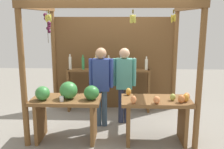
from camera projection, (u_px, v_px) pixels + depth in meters
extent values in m
plane|color=gray|center=(112.00, 123.00, 5.41)|extent=(12.00, 12.00, 0.00)
cylinder|color=brown|center=(23.00, 77.00, 4.24)|extent=(0.10, 0.10, 2.42)
cylinder|color=brown|center=(200.00, 78.00, 4.13)|extent=(0.10, 0.10, 2.42)
cylinder|color=brown|center=(54.00, 58.00, 6.18)|extent=(0.10, 0.10, 2.42)
cylinder|color=brown|center=(175.00, 59.00, 6.07)|extent=(0.10, 0.10, 2.42)
cube|color=brown|center=(110.00, 4.00, 3.94)|extent=(2.96, 0.12, 0.12)
cube|color=brown|center=(38.00, 7.00, 4.97)|extent=(0.12, 2.09, 0.12)
cube|color=brown|center=(189.00, 7.00, 4.86)|extent=(0.12, 2.09, 0.12)
cube|color=brown|center=(114.00, 64.00, 6.17)|extent=(2.86, 0.04, 2.18)
cylinder|color=brown|center=(174.00, 12.00, 4.10)|extent=(0.02, 0.02, 0.06)
ellipsoid|color=gold|center=(175.00, 18.00, 4.12)|extent=(0.04, 0.07, 0.13)
ellipsoid|color=gold|center=(174.00, 18.00, 4.16)|extent=(0.06, 0.04, 0.13)
ellipsoid|color=gold|center=(172.00, 19.00, 4.14)|extent=(0.05, 0.06, 0.13)
ellipsoid|color=gold|center=(172.00, 18.00, 4.10)|extent=(0.05, 0.05, 0.13)
ellipsoid|color=gold|center=(174.00, 18.00, 4.09)|extent=(0.06, 0.04, 0.13)
cylinder|color=brown|center=(133.00, 12.00, 4.12)|extent=(0.02, 0.02, 0.06)
ellipsoid|color=#D1CC4C|center=(135.00, 19.00, 4.15)|extent=(0.04, 0.07, 0.14)
ellipsoid|color=#D1CC4C|center=(134.00, 19.00, 4.16)|extent=(0.06, 0.07, 0.14)
ellipsoid|color=#D1CC4C|center=(133.00, 19.00, 4.19)|extent=(0.08, 0.04, 0.14)
ellipsoid|color=#D1CC4C|center=(132.00, 18.00, 4.18)|extent=(0.08, 0.06, 0.14)
ellipsoid|color=#D1CC4C|center=(131.00, 19.00, 4.16)|extent=(0.05, 0.07, 0.14)
ellipsoid|color=#D1CC4C|center=(132.00, 19.00, 4.14)|extent=(0.04, 0.06, 0.14)
ellipsoid|color=#D1CC4C|center=(131.00, 19.00, 4.12)|extent=(0.07, 0.06, 0.14)
ellipsoid|color=#D1CC4C|center=(133.00, 19.00, 4.12)|extent=(0.09, 0.04, 0.14)
ellipsoid|color=#D1CC4C|center=(135.00, 19.00, 4.12)|extent=(0.07, 0.07, 0.14)
cylinder|color=brown|center=(48.00, 12.00, 4.17)|extent=(0.02, 0.02, 0.06)
ellipsoid|color=#D1CC4C|center=(50.00, 19.00, 4.20)|extent=(0.04, 0.08, 0.11)
ellipsoid|color=#D1CC4C|center=(50.00, 17.00, 4.21)|extent=(0.05, 0.05, 0.11)
ellipsoid|color=#D1CC4C|center=(49.00, 18.00, 4.24)|extent=(0.08, 0.04, 0.11)
ellipsoid|color=#D1CC4C|center=(47.00, 19.00, 4.21)|extent=(0.05, 0.06, 0.11)
ellipsoid|color=#D1CC4C|center=(46.00, 18.00, 4.18)|extent=(0.04, 0.05, 0.11)
ellipsoid|color=#D1CC4C|center=(48.00, 18.00, 4.17)|extent=(0.05, 0.04, 0.11)
ellipsoid|color=#D1CC4C|center=(49.00, 17.00, 4.18)|extent=(0.06, 0.06, 0.12)
cylinder|color=#4C422D|center=(48.00, 27.00, 4.42)|extent=(0.01, 0.01, 0.55)
sphere|color=#47142D|center=(45.00, 15.00, 4.37)|extent=(0.07, 0.07, 0.07)
sphere|color=#511938|center=(46.00, 19.00, 4.37)|extent=(0.07, 0.07, 0.07)
sphere|color=#47142D|center=(49.00, 23.00, 4.41)|extent=(0.06, 0.06, 0.06)
sphere|color=#511938|center=(49.00, 26.00, 4.42)|extent=(0.06, 0.06, 0.06)
sphere|color=#47142D|center=(48.00, 28.00, 4.42)|extent=(0.07, 0.07, 0.07)
sphere|color=#47142D|center=(49.00, 31.00, 4.45)|extent=(0.06, 0.06, 0.06)
cube|color=brown|center=(66.00, 100.00, 4.55)|extent=(1.20, 0.64, 0.06)
cube|color=brown|center=(40.00, 120.00, 4.65)|extent=(0.06, 0.58, 0.72)
cube|color=brown|center=(94.00, 121.00, 4.62)|extent=(0.06, 0.58, 0.72)
ellipsoid|color=#38843D|center=(69.00, 90.00, 4.49)|extent=(0.42, 0.42, 0.30)
ellipsoid|color=#2D7533|center=(92.00, 93.00, 4.44)|extent=(0.35, 0.35, 0.25)
ellipsoid|color=#38843D|center=(43.00, 93.00, 4.42)|extent=(0.30, 0.30, 0.24)
cylinder|color=white|center=(62.00, 99.00, 4.36)|extent=(0.07, 0.07, 0.09)
cube|color=brown|center=(156.00, 101.00, 4.50)|extent=(1.20, 0.64, 0.06)
cube|color=brown|center=(128.00, 121.00, 4.60)|extent=(0.06, 0.58, 0.72)
cube|color=brown|center=(183.00, 122.00, 4.56)|extent=(0.06, 0.58, 0.72)
ellipsoid|color=#E07F47|center=(157.00, 100.00, 4.24)|extent=(0.14, 0.14, 0.13)
ellipsoid|color=gold|center=(186.00, 98.00, 4.34)|extent=(0.11, 0.11, 0.14)
ellipsoid|color=#E07F47|center=(187.00, 96.00, 4.41)|extent=(0.13, 0.13, 0.14)
ellipsoid|color=#E07F47|center=(133.00, 100.00, 4.24)|extent=(0.13, 0.13, 0.14)
ellipsoid|color=#A8B24C|center=(173.00, 97.00, 4.40)|extent=(0.12, 0.12, 0.12)
ellipsoid|color=#CC7038|center=(181.00, 99.00, 4.28)|extent=(0.16, 0.16, 0.14)
ellipsoid|color=gold|center=(128.00, 92.00, 4.72)|extent=(0.12, 0.12, 0.13)
cube|color=brown|center=(69.00, 90.00, 6.07)|extent=(0.05, 0.20, 1.00)
cube|color=brown|center=(148.00, 91.00, 6.00)|extent=(0.05, 0.20, 1.00)
cube|color=brown|center=(108.00, 70.00, 5.94)|extent=(1.86, 0.22, 0.04)
cylinder|color=silver|center=(70.00, 63.00, 5.93)|extent=(0.06, 0.06, 0.29)
cylinder|color=silver|center=(70.00, 55.00, 5.90)|extent=(0.03, 0.03, 0.06)
cylinder|color=#338C4C|center=(83.00, 63.00, 5.93)|extent=(0.07, 0.07, 0.27)
cylinder|color=#338C4C|center=(83.00, 56.00, 5.89)|extent=(0.03, 0.03, 0.06)
cylinder|color=#D8B266|center=(96.00, 63.00, 5.91)|extent=(0.08, 0.08, 0.28)
cylinder|color=#D8B266|center=(96.00, 56.00, 5.88)|extent=(0.03, 0.03, 0.06)
cylinder|color=silver|center=(109.00, 64.00, 5.90)|extent=(0.07, 0.07, 0.27)
cylinder|color=silver|center=(109.00, 57.00, 5.87)|extent=(0.03, 0.03, 0.06)
cylinder|color=silver|center=(121.00, 64.00, 5.90)|extent=(0.06, 0.06, 0.25)
cylinder|color=silver|center=(121.00, 57.00, 5.86)|extent=(0.03, 0.03, 0.06)
cylinder|color=silver|center=(134.00, 65.00, 5.89)|extent=(0.07, 0.07, 0.23)
cylinder|color=silver|center=(134.00, 59.00, 5.86)|extent=(0.03, 0.03, 0.06)
cylinder|color=silver|center=(146.00, 64.00, 5.88)|extent=(0.07, 0.07, 0.24)
cylinder|color=silver|center=(146.00, 58.00, 5.84)|extent=(0.03, 0.03, 0.06)
cylinder|color=#3D5670|center=(98.00, 108.00, 5.24)|extent=(0.11, 0.11, 0.75)
cylinder|color=#3D5670|center=(104.00, 108.00, 5.23)|extent=(0.11, 0.11, 0.75)
cube|color=#2D428C|center=(101.00, 75.00, 5.09)|extent=(0.32, 0.19, 0.63)
cylinder|color=#2D428C|center=(91.00, 73.00, 5.09)|extent=(0.08, 0.08, 0.57)
cylinder|color=#2D428C|center=(111.00, 73.00, 5.08)|extent=(0.08, 0.08, 0.57)
sphere|color=tan|center=(101.00, 53.00, 5.00)|extent=(0.22, 0.22, 0.22)
cylinder|color=#2A314B|center=(121.00, 106.00, 5.41)|extent=(0.11, 0.11, 0.74)
cylinder|color=#2A314B|center=(127.00, 106.00, 5.40)|extent=(0.11, 0.11, 0.74)
cube|color=teal|center=(124.00, 74.00, 5.26)|extent=(0.32, 0.19, 0.62)
cylinder|color=teal|center=(114.00, 72.00, 5.26)|extent=(0.08, 0.08, 0.56)
cylinder|color=teal|center=(134.00, 72.00, 5.25)|extent=(0.08, 0.08, 0.56)
sphere|color=tan|center=(124.00, 53.00, 5.17)|extent=(0.21, 0.21, 0.21)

